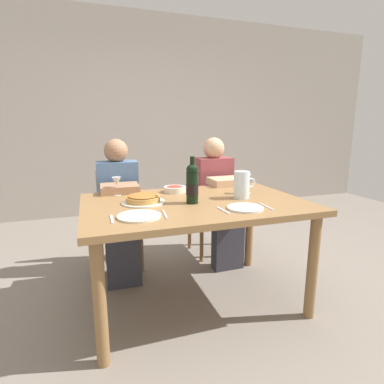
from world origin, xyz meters
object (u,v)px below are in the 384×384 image
object	(u,v)px
wine_bottle	(192,184)
chair_left	(118,211)
dining_table	(195,214)
dinner_plate_left_setting	(245,208)
chair_right	(208,203)
baked_tart	(143,199)
diner_right	(218,197)
water_pitcher	(242,186)
salad_bowl	(175,189)
wine_glass_left_diner	(247,180)
wine_glass_right_diner	(117,182)
dinner_plate_right_setting	(139,216)
diner_left	(119,205)

from	to	relation	value
wine_bottle	chair_left	size ratio (longest dim) A/B	0.36
dining_table	dinner_plate_left_setting	size ratio (longest dim) A/B	6.59
dining_table	chair_right	bearing A→B (deg)	63.08
baked_tart	diner_right	bearing A→B (deg)	35.96
baked_tart	dinner_plate_left_setting	bearing A→B (deg)	-31.17
water_pitcher	dining_table	bearing A→B (deg)	177.41
salad_bowl	wine_glass_left_diner	world-z (taller)	wine_glass_left_diner
wine_bottle	dinner_plate_left_setting	world-z (taller)	wine_bottle
water_pitcher	wine_glass_right_diner	world-z (taller)	water_pitcher
baked_tart	wine_glass_left_diner	bearing A→B (deg)	3.39
dining_table	dinner_plate_right_setting	world-z (taller)	dinner_plate_right_setting
baked_tart	diner_left	bearing A→B (deg)	100.89
wine_glass_left_diner	dinner_plate_left_setting	bearing A→B (deg)	-119.17
wine_glass_left_diner	dinner_plate_left_setting	size ratio (longest dim) A/B	0.67
wine_glass_left_diner	chair_left	bearing A→B (deg)	140.20
wine_glass_right_diner	dinner_plate_right_setting	size ratio (longest dim) A/B	0.55
wine_glass_right_diner	diner_left	xyz separation A→B (m)	(0.04, 0.27, -0.24)
dinner_plate_right_setting	dinner_plate_left_setting	bearing A→B (deg)	-2.83
dining_table	wine_glass_right_diner	distance (m)	0.64
dinner_plate_left_setting	dinner_plate_right_setting	bearing A→B (deg)	177.17
dinner_plate_left_setting	chair_left	size ratio (longest dim) A/B	0.26
dinner_plate_right_setting	diner_left	xyz separation A→B (m)	(-0.03, 0.88, -0.15)
baked_tart	wine_glass_left_diner	size ratio (longest dim) A/B	1.94
baked_tart	salad_bowl	xyz separation A→B (m)	(0.29, 0.27, -0.00)
wine_bottle	diner_right	distance (m)	0.89
diner_left	diner_right	bearing A→B (deg)	-176.80
dining_table	wine_bottle	xyz separation A→B (m)	(-0.04, -0.04, 0.23)
dinner_plate_right_setting	chair_left	bearing A→B (deg)	91.12
wine_bottle	baked_tart	bearing A→B (deg)	160.67
wine_bottle	wine_glass_right_diner	size ratio (longest dim) A/B	2.28
dinner_plate_right_setting	diner_left	distance (m)	0.89
dining_table	salad_bowl	distance (m)	0.36
wine_glass_left_diner	dinner_plate_right_setting	world-z (taller)	wine_glass_left_diner
dining_table	water_pitcher	xyz separation A→B (m)	(0.34, -0.02, 0.18)
wine_glass_right_diner	salad_bowl	bearing A→B (deg)	-3.98
wine_glass_left_diner	wine_glass_right_diner	xyz separation A→B (m)	(-0.94, 0.25, -0.01)
salad_bowl	diner_right	distance (m)	0.62
wine_bottle	chair_right	world-z (taller)	wine_bottle
chair_right	wine_bottle	bearing A→B (deg)	60.93
wine_glass_left_diner	chair_right	xyz separation A→B (m)	(-0.01, 0.77, -0.37)
dinner_plate_left_setting	diner_right	bearing A→B (deg)	76.67
wine_glass_right_diner	diner_left	world-z (taller)	diner_left
baked_tart	wine_glass_right_diner	distance (m)	0.34
wine_glass_right_diner	diner_right	xyz separation A→B (m)	(0.94, 0.28, -0.24)
dining_table	salad_bowl	world-z (taller)	salad_bowl
dining_table	diner_right	world-z (taller)	diner_right
dining_table	chair_right	world-z (taller)	chair_right
diner_left	water_pitcher	bearing A→B (deg)	143.22
chair_left	diner_right	world-z (taller)	diner_right
salad_bowl	chair_left	world-z (taller)	chair_left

